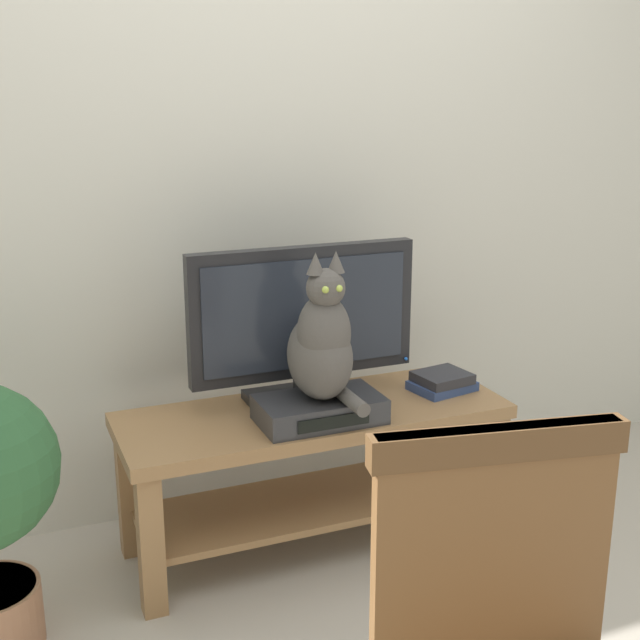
{
  "coord_description": "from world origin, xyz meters",
  "views": [
    {
      "loc": [
        -0.95,
        -1.74,
        1.51
      ],
      "look_at": [
        0.0,
        0.57,
        0.81
      ],
      "focal_mm": 47.13,
      "sensor_mm": 36.0,
      "label": 1
    }
  ],
  "objects_px": {
    "tv": "(304,322)",
    "cat": "(322,344)",
    "book_stack": "(442,382)",
    "tv_stand": "(314,449)",
    "media_box": "(320,409)"
  },
  "relations": [
    {
      "from": "tv",
      "to": "cat",
      "type": "xyz_separation_m",
      "value": [
        -0.02,
        -0.2,
        -0.02
      ]
    },
    {
      "from": "tv",
      "to": "media_box",
      "type": "xyz_separation_m",
      "value": [
        -0.02,
        -0.19,
        -0.23
      ]
    },
    {
      "from": "tv",
      "to": "book_stack",
      "type": "distance_m",
      "value": 0.54
    },
    {
      "from": "media_box",
      "to": "cat",
      "type": "relative_size",
      "value": 0.82
    },
    {
      "from": "tv_stand",
      "to": "tv",
      "type": "xyz_separation_m",
      "value": [
        0.0,
        0.09,
        0.42
      ]
    },
    {
      "from": "book_stack",
      "to": "cat",
      "type": "bearing_deg",
      "value": -167.39
    },
    {
      "from": "book_stack",
      "to": "tv",
      "type": "bearing_deg",
      "value": 169.06
    },
    {
      "from": "cat",
      "to": "book_stack",
      "type": "relative_size",
      "value": 2.05
    },
    {
      "from": "tv_stand",
      "to": "cat",
      "type": "xyz_separation_m",
      "value": [
        -0.02,
        -0.12,
        0.4
      ]
    },
    {
      "from": "tv",
      "to": "media_box",
      "type": "relative_size",
      "value": 1.98
    },
    {
      "from": "tv_stand",
      "to": "book_stack",
      "type": "bearing_deg",
      "value": -0.72
    },
    {
      "from": "media_box",
      "to": "cat",
      "type": "height_order",
      "value": "cat"
    },
    {
      "from": "tv_stand",
      "to": "tv",
      "type": "height_order",
      "value": "tv"
    },
    {
      "from": "book_stack",
      "to": "media_box",
      "type": "bearing_deg",
      "value": -169.07
    },
    {
      "from": "cat",
      "to": "book_stack",
      "type": "bearing_deg",
      "value": 12.61
    }
  ]
}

